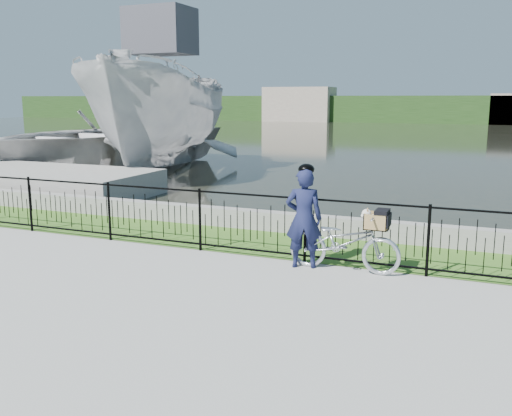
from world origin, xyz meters
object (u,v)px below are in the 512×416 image
at_px(boat_near, 163,116).
at_px(bicycle_rig, 345,241).
at_px(boat_far, 107,139).
at_px(cyclist, 304,217).
at_px(dock, 0,178).

bearing_deg(boat_near, bicycle_rig, -45.31).
bearing_deg(bicycle_rig, boat_far, 140.59).
relative_size(cyclist, boat_far, 0.14).
bearing_deg(dock, cyclist, -20.62).
xyz_separation_m(bicycle_rig, cyclist, (-0.68, -0.06, 0.36)).
relative_size(bicycle_rig, boat_far, 0.15).
xyz_separation_m(dock, cyclist, (11.06, -4.16, 0.50)).
relative_size(dock, bicycle_rig, 5.50).
bearing_deg(cyclist, boat_far, 138.81).
bearing_deg(boat_far, dock, -84.93).
relative_size(dock, boat_near, 0.90).
xyz_separation_m(cyclist, boat_near, (-8.33, 9.16, 1.27)).
bearing_deg(bicycle_rig, dock, 160.75).
bearing_deg(boat_far, bicycle_rig, -39.41).
relative_size(boat_near, boat_far, 0.92).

